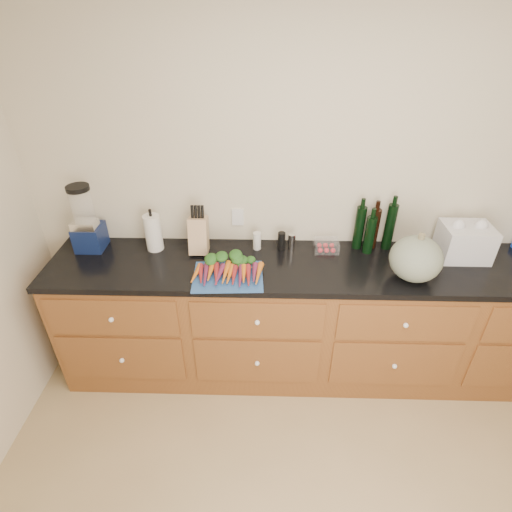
{
  "coord_description": "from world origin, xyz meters",
  "views": [
    {
      "loc": [
        -0.41,
        -0.84,
        2.38
      ],
      "look_at": [
        -0.46,
        1.2,
        1.06
      ],
      "focal_mm": 28.0,
      "sensor_mm": 36.0,
      "label": 1
    }
  ],
  "objects_px": {
    "squash": "(416,259)",
    "knife_block": "(199,235)",
    "paper_towel": "(153,233)",
    "tomato_box": "(326,246)",
    "cutting_board": "(228,276)",
    "blender_appliance": "(86,222)",
    "carrots": "(228,270)"
  },
  "relations": [
    {
      "from": "paper_towel",
      "to": "tomato_box",
      "type": "bearing_deg",
      "value": 0.49
    },
    {
      "from": "squash",
      "to": "knife_block",
      "type": "xyz_separation_m",
      "value": [
        -1.34,
        0.27,
        -0.02
      ]
    },
    {
      "from": "blender_appliance",
      "to": "knife_block",
      "type": "distance_m",
      "value": 0.75
    },
    {
      "from": "carrots",
      "to": "blender_appliance",
      "type": "distance_m",
      "value": 1.01
    },
    {
      "from": "cutting_board",
      "to": "blender_appliance",
      "type": "distance_m",
      "value": 1.03
    },
    {
      "from": "cutting_board",
      "to": "knife_block",
      "type": "bearing_deg",
      "value": 125.87
    },
    {
      "from": "cutting_board",
      "to": "paper_towel",
      "type": "bearing_deg",
      "value": 148.61
    },
    {
      "from": "blender_appliance",
      "to": "squash",
      "type": "bearing_deg",
      "value": -7.91
    },
    {
      "from": "blender_appliance",
      "to": "paper_towel",
      "type": "bearing_deg",
      "value": 0.33
    },
    {
      "from": "paper_towel",
      "to": "tomato_box",
      "type": "distance_m",
      "value": 1.17
    },
    {
      "from": "carrots",
      "to": "squash",
      "type": "relative_size",
      "value": 1.39
    },
    {
      "from": "squash",
      "to": "paper_towel",
      "type": "relative_size",
      "value": 1.23
    },
    {
      "from": "cutting_board",
      "to": "squash",
      "type": "xyz_separation_m",
      "value": [
        1.12,
        0.03,
        0.13
      ]
    },
    {
      "from": "carrots",
      "to": "paper_towel",
      "type": "distance_m",
      "value": 0.6
    },
    {
      "from": "squash",
      "to": "cutting_board",
      "type": "bearing_deg",
      "value": -178.59
    },
    {
      "from": "knife_block",
      "to": "tomato_box",
      "type": "xyz_separation_m",
      "value": [
        0.86,
        0.03,
        -0.08
      ]
    },
    {
      "from": "blender_appliance",
      "to": "tomato_box",
      "type": "distance_m",
      "value": 1.61
    },
    {
      "from": "cutting_board",
      "to": "paper_towel",
      "type": "distance_m",
      "value": 0.63
    },
    {
      "from": "squash",
      "to": "knife_block",
      "type": "relative_size",
      "value": 1.27
    },
    {
      "from": "blender_appliance",
      "to": "tomato_box",
      "type": "xyz_separation_m",
      "value": [
        1.6,
        0.01,
        -0.16
      ]
    },
    {
      "from": "carrots",
      "to": "squash",
      "type": "bearing_deg",
      "value": -0.28
    },
    {
      "from": "carrots",
      "to": "paper_towel",
      "type": "bearing_deg",
      "value": 151.34
    },
    {
      "from": "knife_block",
      "to": "tomato_box",
      "type": "height_order",
      "value": "knife_block"
    },
    {
      "from": "paper_towel",
      "to": "tomato_box",
      "type": "relative_size",
      "value": 1.56
    },
    {
      "from": "knife_block",
      "to": "tomato_box",
      "type": "relative_size",
      "value": 1.51
    },
    {
      "from": "cutting_board",
      "to": "knife_block",
      "type": "relative_size",
      "value": 1.75
    },
    {
      "from": "paper_towel",
      "to": "knife_block",
      "type": "distance_m",
      "value": 0.31
    },
    {
      "from": "tomato_box",
      "to": "squash",
      "type": "bearing_deg",
      "value": -31.87
    },
    {
      "from": "cutting_board",
      "to": "blender_appliance",
      "type": "relative_size",
      "value": 0.93
    },
    {
      "from": "squash",
      "to": "blender_appliance",
      "type": "bearing_deg",
      "value": 172.09
    },
    {
      "from": "cutting_board",
      "to": "squash",
      "type": "height_order",
      "value": "squash"
    },
    {
      "from": "cutting_board",
      "to": "tomato_box",
      "type": "height_order",
      "value": "tomato_box"
    }
  ]
}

